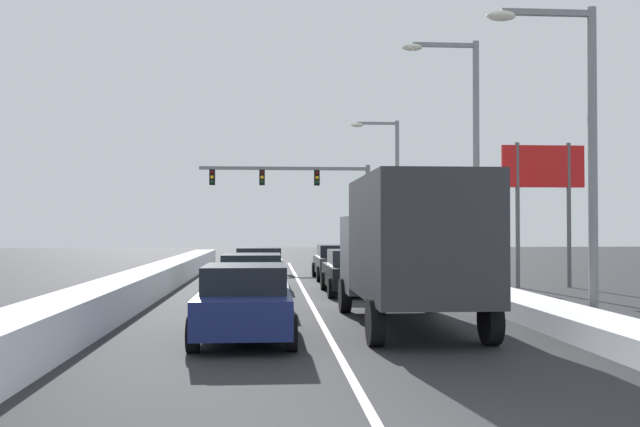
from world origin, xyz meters
TOP-DOWN VIEW (x-y plane):
  - ground_plane at (0.00, 14.62)m, footprint 120.00×120.00m
  - lane_stripe_between_right_lane_and_center_lane at (-0.00, 18.28)m, footprint 0.14×40.22m
  - snow_bank_right_shoulder at (5.30, 18.28)m, footprint 1.41×40.22m
  - snow_bank_left_shoulder at (-5.30, 18.28)m, footprint 1.24×40.22m
  - box_truck_right_lane_nearest at (1.91, 8.78)m, footprint 2.53×7.20m
  - sedan_black_right_lane_second at (1.64, 17.00)m, footprint 2.00×4.50m
  - sedan_charcoal_right_lane_third at (1.74, 23.94)m, footprint 2.00×4.50m
  - sedan_navy_center_lane_nearest at (-1.72, 7.43)m, footprint 2.00×4.50m
  - sedan_white_center_lane_second at (-1.74, 13.39)m, footprint 2.00×4.50m
  - sedan_green_center_lane_third at (-1.63, 20.06)m, footprint 2.00×4.50m
  - traffic_light_gantry at (1.18, 36.55)m, footprint 10.60×0.47m
  - street_lamp_right_near at (6.02, 9.14)m, footprint 2.66×0.36m
  - street_lamp_right_mid at (5.44, 16.45)m, footprint 2.66×0.36m
  - street_lamp_right_far at (5.39, 31.08)m, footprint 2.66×0.36m
  - roadside_sign_right at (9.14, 19.00)m, footprint 3.20×0.16m

SIDE VIEW (x-z plane):
  - ground_plane at x=0.00m, z-range 0.00..0.00m
  - lane_stripe_between_right_lane_and_center_lane at x=0.00m, z-range 0.00..0.01m
  - snow_bank_right_shoulder at x=5.30m, z-range 0.00..0.48m
  - snow_bank_left_shoulder at x=-5.30m, z-range 0.00..0.87m
  - sedan_black_right_lane_second at x=1.64m, z-range 0.01..1.52m
  - sedan_charcoal_right_lane_third at x=1.74m, z-range 0.01..1.52m
  - sedan_navy_center_lane_nearest at x=-1.72m, z-range 0.01..1.52m
  - sedan_white_center_lane_second at x=-1.74m, z-range 0.01..1.52m
  - sedan_green_center_lane_third at x=-1.63m, z-range 0.01..1.52m
  - box_truck_right_lane_nearest at x=1.91m, z-range 0.22..3.58m
  - roadside_sign_right at x=9.14m, z-range 1.27..6.77m
  - street_lamp_right_near at x=6.02m, z-range 0.79..8.30m
  - traffic_light_gantry at x=1.18m, z-range 1.62..7.82m
  - street_lamp_right_far at x=5.39m, z-range 0.80..8.95m
  - street_lamp_right_mid at x=5.44m, z-range 0.82..9.46m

